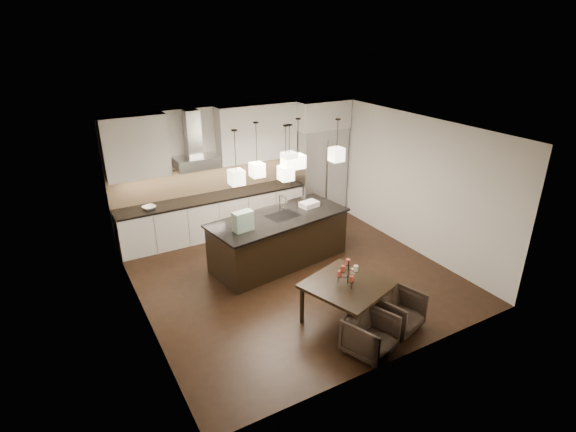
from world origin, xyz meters
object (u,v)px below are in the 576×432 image
refrigerator (319,172)px  armchair_right (398,311)px  island_body (279,240)px  dining_table (346,302)px  armchair_left (370,335)px

refrigerator → armchair_right: size_ratio=3.21×
refrigerator → island_body: size_ratio=0.81×
refrigerator → armchair_right: bearing=-107.9°
island_body → dining_table: size_ratio=2.31×
refrigerator → island_body: (-2.08, -1.78, -0.61)m
armchair_right → dining_table: bearing=123.0°
armchair_left → island_body: bearing=66.9°
armchair_left → dining_table: bearing=59.2°
dining_table → armchair_left: bearing=-118.5°
refrigerator → island_body: 2.80m
island_body → armchair_right: island_body is taller
dining_table → armchair_right: dining_table is taller
refrigerator → island_body: bearing=-139.5°
island_body → armchair_right: 2.86m
island_body → armchair_left: size_ratio=4.04×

